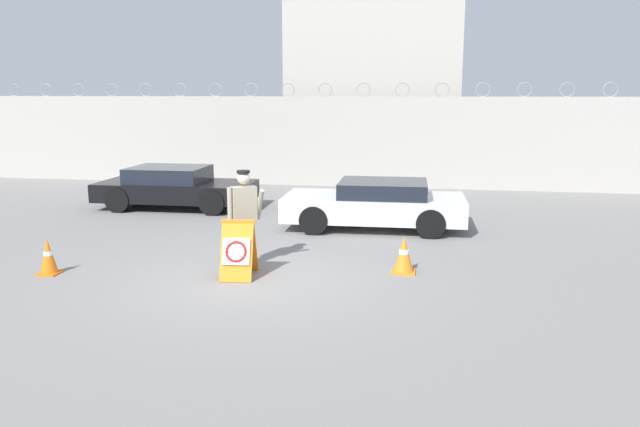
{
  "coord_description": "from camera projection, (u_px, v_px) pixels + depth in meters",
  "views": [
    {
      "loc": [
        2.88,
        -10.15,
        3.21
      ],
      "look_at": [
        0.93,
        1.07,
        0.98
      ],
      "focal_mm": 35.0,
      "sensor_mm": 36.0,
      "label": 1
    }
  ],
  "objects": [
    {
      "name": "traffic_cone_near",
      "position": [
        404.0,
        255.0,
        11.21
      ],
      "size": [
        0.42,
        0.42,
        0.67
      ],
      "color": "orange",
      "rests_on": "ground_plane"
    },
    {
      "name": "parked_car_rear_sedan",
      "position": [
        376.0,
        204.0,
        14.82
      ],
      "size": [
        4.3,
        2.04,
        1.14
      ],
      "rotation": [
        0.0,
        0.0,
        3.17
      ],
      "color": "black",
      "rests_on": "ground_plane"
    },
    {
      "name": "barricade_sign",
      "position": [
        238.0,
        249.0,
        10.91
      ],
      "size": [
        0.64,
        0.86,
        1.03
      ],
      "rotation": [
        0.0,
        0.0,
        0.11
      ],
      "color": "orange",
      "rests_on": "ground_plane"
    },
    {
      "name": "perimeter_wall",
      "position": [
        344.0,
        141.0,
        21.4
      ],
      "size": [
        36.0,
        0.3,
        3.52
      ],
      "color": "#ADA8A0",
      "rests_on": "ground_plane"
    },
    {
      "name": "parked_car_front_coupe",
      "position": [
        175.0,
        187.0,
        17.44
      ],
      "size": [
        4.32,
        2.01,
        1.16
      ],
      "rotation": [
        0.0,
        0.0,
        0.02
      ],
      "color": "black",
      "rests_on": "ground_plane"
    },
    {
      "name": "security_guard",
      "position": [
        244.0,
        213.0,
        11.5
      ],
      "size": [
        0.68,
        0.46,
        1.8
      ],
      "rotation": [
        0.0,
        0.0,
        0.61
      ],
      "color": "#232838",
      "rests_on": "ground_plane"
    },
    {
      "name": "building_block",
      "position": [
        377.0,
        92.0,
        25.4
      ],
      "size": [
        6.4,
        6.43,
        6.43
      ],
      "color": "#B2ADA3",
      "rests_on": "ground_plane"
    },
    {
      "name": "ground_plane",
      "position": [
        258.0,
        278.0,
        10.92
      ],
      "size": [
        90.0,
        90.0,
        0.0
      ],
      "primitive_type": "plane",
      "color": "gray"
    },
    {
      "name": "traffic_cone_mid",
      "position": [
        48.0,
        256.0,
        11.12
      ],
      "size": [
        0.36,
        0.36,
        0.65
      ],
      "color": "orange",
      "rests_on": "ground_plane"
    }
  ]
}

